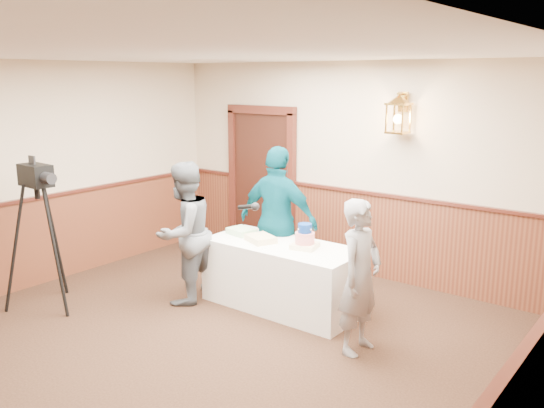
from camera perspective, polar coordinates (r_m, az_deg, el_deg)
The scene contains 10 objects.
ground at distance 5.46m, azimuth -10.80°, elevation -16.19°, with size 7.00×7.00×0.00m, color black.
room_shell at distance 5.26m, azimuth -8.19°, elevation 0.52°, with size 6.02×7.02×2.81m.
display_table at distance 6.63m, azimuth 1.06°, elevation -7.10°, with size 1.80×0.80×0.75m, color white.
tiered_cake at distance 6.35m, azimuth 3.27°, elevation -3.44°, with size 0.32×0.32×0.28m.
sheet_cake_yellow at distance 6.60m, azimuth -1.13°, elevation -3.45°, with size 0.34×0.26×0.07m, color #E7C78A.
sheet_cake_green at distance 6.92m, azimuth -3.05°, elevation -2.71°, with size 0.31×0.24×0.07m, color #95D396.
interviewer at distance 6.73m, azimuth -8.68°, elevation -2.86°, with size 1.51×0.84×1.66m.
baker at distance 5.54m, azimuth 8.72°, elevation -7.15°, with size 0.55×0.36×1.50m, color gray.
assistant_p at distance 6.94m, azimuth 0.62°, elevation -1.66°, with size 1.06×0.44×1.80m, color #064E5F.
tv_camera_rig at distance 7.01m, azimuth -21.84°, elevation -3.76°, with size 0.65×0.61×1.66m.
Camera 1 is at (3.64, -3.12, 2.61)m, focal length 38.00 mm.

